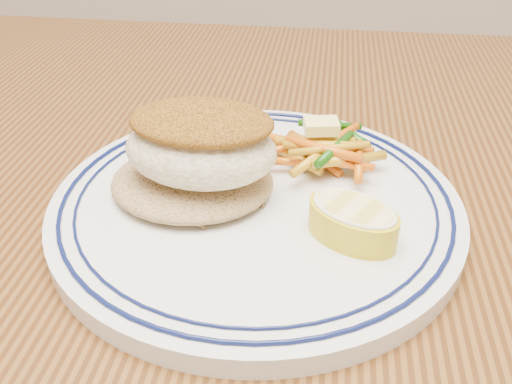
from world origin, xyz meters
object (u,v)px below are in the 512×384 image
object	(u,v)px
vegetable_pile	(320,148)
lemon_wedge	(353,220)
rice_pilaf	(192,178)
plate	(256,204)
fish_fillet	(201,143)
dining_table	(239,316)

from	to	relation	value
vegetable_pile	lemon_wedge	size ratio (longest dim) A/B	1.39
rice_pilaf	plate	bearing A→B (deg)	-3.50
fish_fillet	plate	bearing A→B (deg)	2.38
plate	rice_pilaf	bearing A→B (deg)	176.50
rice_pilaf	vegetable_pile	bearing A→B (deg)	30.64
rice_pilaf	lemon_wedge	world-z (taller)	lemon_wedge
dining_table	plate	xyz separation A→B (m)	(0.01, 0.01, 0.11)
rice_pilaf	fish_fillet	xyz separation A→B (m)	(0.01, -0.00, 0.03)
vegetable_pile	fish_fillet	bearing A→B (deg)	-144.48
rice_pilaf	lemon_wedge	bearing A→B (deg)	-19.18
dining_table	vegetable_pile	size ratio (longest dim) A/B	13.93
plate	vegetable_pile	world-z (taller)	vegetable_pile
plate	rice_pilaf	distance (m)	0.05
fish_fillet	vegetable_pile	xyz separation A→B (m)	(0.08, 0.06, -0.03)
dining_table	fish_fillet	world-z (taller)	fish_fillet
plate	dining_table	bearing A→B (deg)	-151.64
rice_pilaf	lemon_wedge	xyz separation A→B (m)	(0.11, -0.04, 0.00)
vegetable_pile	lemon_wedge	bearing A→B (deg)	-75.16
plate	lemon_wedge	bearing A→B (deg)	-28.68
plate	fish_fillet	bearing A→B (deg)	-177.62
rice_pilaf	vegetable_pile	distance (m)	0.10
dining_table	vegetable_pile	bearing A→B (deg)	48.51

